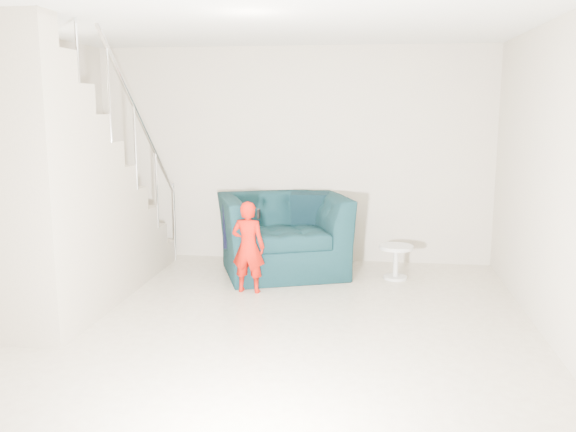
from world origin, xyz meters
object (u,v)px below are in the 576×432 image
object	(u,v)px
armchair	(283,234)
toddler	(248,247)
staircase	(60,213)
side_table	(396,256)

from	to	relation	value
armchair	toddler	distance (m)	0.87
toddler	staircase	distance (m)	1.91
armchair	side_table	bearing A→B (deg)	-25.03
toddler	side_table	bearing A→B (deg)	-149.82
toddler	side_table	distance (m)	1.75
side_table	staircase	distance (m)	3.66
side_table	toddler	bearing A→B (deg)	-155.53
toddler	staircase	world-z (taller)	staircase
armchair	staircase	xyz separation A→B (m)	(-1.97, -1.55, 0.48)
toddler	side_table	xyz separation A→B (m)	(1.58, 0.72, -0.23)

